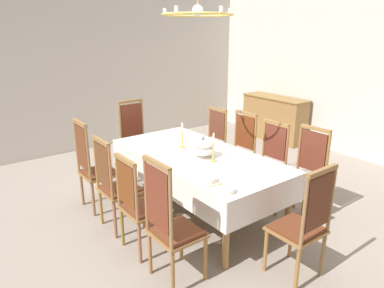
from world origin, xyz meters
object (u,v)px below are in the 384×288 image
soup_tureen (203,148)px  candlestick_east (213,150)px  chair_south_b (115,183)px  chair_north_d (305,173)px  chair_south_a (93,166)px  chair_south_d (170,223)px  sideboard (274,118)px  chair_head_east (304,223)px  bowl_near_right (197,136)px  chair_north_b (238,150)px  candlestick_west (182,138)px  bowl_near_left (208,179)px  chair_south_c (139,203)px  chair_north_c (268,161)px  chair_north_a (211,141)px  chair_head_west (136,139)px  spoon_secondary (193,135)px  dining_table (197,160)px  bowl_far_left (227,190)px  chandelier (198,14)px  spoon_primary (218,184)px

soup_tureen → candlestick_east: size_ratio=0.87×
chair_south_b → chair_north_d: size_ratio=0.98×
chair_south_a → chair_south_d: 1.75m
chair_south_a → sideboard: bearing=98.8°
chair_head_east → bowl_near_right: 2.15m
chair_north_b → candlestick_west: candlestick_west is taller
candlestick_east → bowl_near_left: (0.40, -0.41, -0.11)m
chair_north_b → sideboard: chair_north_b is taller
chair_south_c → chair_south_b: bearing=-179.7°
chair_north_c → chair_north_b: bearing=-0.2°
chair_north_b → soup_tureen: bearing=111.1°
chair_north_a → chair_head_west: 1.18m
chair_head_west → spoon_secondary: 1.02m
chair_head_east → dining_table: bearing=90.0°
chair_south_a → chair_south_d: chair_south_d is taller
soup_tureen → sideboard: (-1.65, 3.26, -0.44)m
bowl_far_left → chandelier: size_ratio=0.22×
spoon_secondary → spoon_primary: bearing=-41.0°
chair_north_b → spoon_secondary: 0.69m
chair_north_c → candlestick_west: candlestick_west is taller
soup_tureen → bowl_near_right: soup_tureen is taller
chair_north_b → chair_head_east: (1.82, -0.97, 0.01)m
chair_south_d → bowl_near_left: bearing=106.4°
dining_table → candlestick_west: bearing=180.0°
spoon_primary → chair_north_d: bearing=94.3°
bowl_near_right → chair_north_a: bearing=122.0°
chair_south_c → chair_north_a: bearing=121.1°
soup_tureen → bowl_near_left: bearing=-34.6°
chair_north_c → chair_head_west: 2.09m
chair_north_b → chandelier: 2.08m
chair_south_a → dining_table: bearing=48.0°
chair_south_d → chair_north_d: 1.95m
chair_north_b → chair_head_east: chair_head_east is taller
chair_north_c → candlestick_west: (-0.59, -0.97, 0.36)m
dining_table → chair_south_c: (0.29, -0.97, -0.16)m
dining_table → spoon_primary: 0.91m
candlestick_east → chair_north_d: bearing=59.8°
spoon_secondary → chair_north_d: bearing=6.9°
dining_table → bowl_near_left: bowl_near_left is taller
chair_south_a → candlestick_west: chair_south_a is taller
chair_south_a → chair_north_b: 2.04m
chair_north_a → chair_south_c: chair_north_a is taller
candlestick_east → bowl_far_left: bearing=-31.7°
chair_south_a → candlestick_west: bearing=59.4°
sideboard → candlestick_west: bearing=110.7°
chair_south_a → spoon_primary: 1.81m
bowl_near_right → spoon_secondary: 0.13m
dining_table → spoon_primary: size_ratio=12.91×
chair_north_c → spoon_secondary: bearing=28.4°
chair_south_d → bowl_near_right: bearing=135.1°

